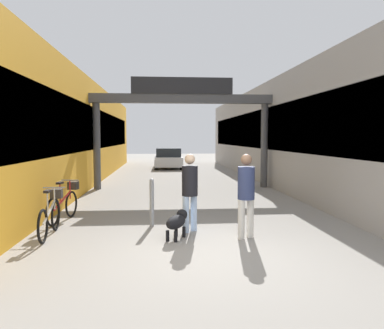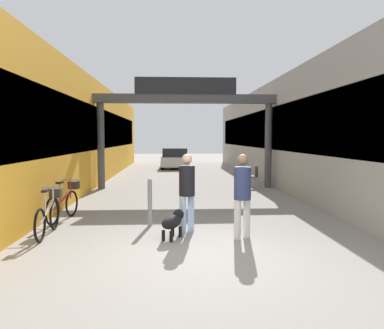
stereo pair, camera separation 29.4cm
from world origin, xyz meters
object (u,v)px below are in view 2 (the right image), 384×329
at_px(bicycle_red_second, 65,202).
at_px(cafe_chair_black_nearer, 254,175).
at_px(pedestrian_companion, 242,190).
at_px(pedestrian_with_dog, 187,187).
at_px(dog_on_leash, 173,221).
at_px(parked_car_white, 175,158).
at_px(bicycle_silver_nearest, 49,214).
at_px(bollard_post_metal, 150,202).

distance_m(bicycle_red_second, cafe_chair_black_nearer, 8.09).
bearing_deg(pedestrian_companion, pedestrian_with_dog, 150.86).
distance_m(dog_on_leash, bicycle_red_second, 3.26).
xyz_separation_m(pedestrian_companion, parked_car_white, (-1.23, 17.45, -0.33)).
relative_size(pedestrian_companion, bicycle_red_second, 1.02).
height_order(bicycle_silver_nearest, bicycle_red_second, same).
bearing_deg(cafe_chair_black_nearer, pedestrian_companion, -104.19).
bearing_deg(parked_car_white, bicycle_red_second, -100.37).
height_order(dog_on_leash, parked_car_white, parked_car_white).
bearing_deg(pedestrian_companion, bollard_post_metal, 148.12).
distance_m(bollard_post_metal, parked_car_white, 16.27).
bearing_deg(bicycle_red_second, pedestrian_companion, -25.49).
distance_m(cafe_chair_black_nearer, parked_car_white, 10.49).
height_order(pedestrian_with_dog, bicycle_silver_nearest, pedestrian_with_dog).
height_order(pedestrian_with_dog, bicycle_red_second, pedestrian_with_dog).
height_order(bicycle_silver_nearest, parked_car_white, parked_car_white).
xyz_separation_m(bollard_post_metal, cafe_chair_black_nearer, (3.80, 6.23, -0.02)).
height_order(pedestrian_companion, dog_on_leash, pedestrian_companion).
relative_size(pedestrian_with_dog, bicycle_red_second, 1.01).
distance_m(pedestrian_with_dog, bollard_post_metal, 1.09).
xyz_separation_m(bicycle_silver_nearest, bollard_post_metal, (2.07, 0.65, 0.12)).
bearing_deg(bicycle_red_second, pedestrian_with_dog, -24.10).
height_order(cafe_chair_black_nearer, parked_car_white, parked_car_white).
bearing_deg(bollard_post_metal, bicycle_red_second, 160.87).
distance_m(pedestrian_companion, bicycle_red_second, 4.53).
distance_m(pedestrian_with_dog, parked_car_white, 16.84).
bearing_deg(bicycle_red_second, parked_car_white, 79.63).
bearing_deg(bollard_post_metal, parked_car_white, 87.56).
distance_m(pedestrian_companion, bollard_post_metal, 2.30).
distance_m(bicycle_silver_nearest, cafe_chair_black_nearer, 9.04).
height_order(dog_on_leash, cafe_chair_black_nearer, cafe_chair_black_nearer).
relative_size(bicycle_silver_nearest, bicycle_red_second, 1.01).
relative_size(pedestrian_with_dog, pedestrian_companion, 0.99).
relative_size(pedestrian_with_dog, bicycle_silver_nearest, 1.00).
bearing_deg(bicycle_silver_nearest, dog_on_leash, -9.92).
bearing_deg(pedestrian_with_dog, dog_on_leash, -119.75).
relative_size(pedestrian_companion, dog_on_leash, 2.18).
height_order(bollard_post_metal, parked_car_white, parked_car_white).
bearing_deg(pedestrian_with_dog, bicycle_silver_nearest, -178.74).
bearing_deg(pedestrian_with_dog, bicycle_red_second, 155.90).
height_order(pedestrian_companion, cafe_chair_black_nearer, pedestrian_companion).
height_order(dog_on_leash, bicycle_red_second, bicycle_red_second).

